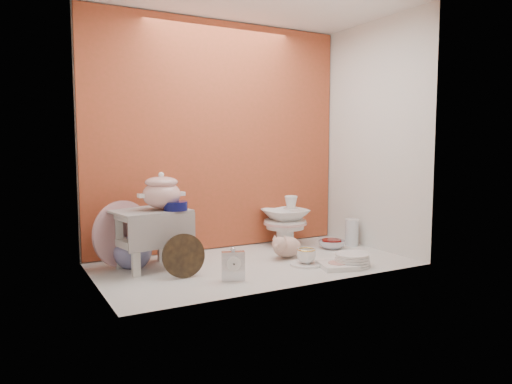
# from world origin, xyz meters

# --- Properties ---
(ground) EXTENTS (1.80, 1.80, 0.00)m
(ground) POSITION_xyz_m (0.00, 0.00, 0.00)
(ground) COLOR silver
(ground) RESTS_ON ground
(niche_shell) EXTENTS (1.86, 1.03, 1.53)m
(niche_shell) POSITION_xyz_m (0.00, 0.18, 0.93)
(niche_shell) COLOR #B4472D
(niche_shell) RESTS_ON ground
(step_stool) EXTENTS (0.45, 0.40, 0.33)m
(step_stool) POSITION_xyz_m (-0.57, 0.20, 0.17)
(step_stool) COLOR silver
(step_stool) RESTS_ON ground
(soup_tureen) EXTENTS (0.30, 0.30, 0.21)m
(soup_tureen) POSITION_xyz_m (-0.50, 0.16, 0.44)
(soup_tureen) COLOR white
(soup_tureen) RESTS_ON step_stool
(cobalt_bowl) EXTENTS (0.15, 0.15, 0.05)m
(cobalt_bowl) POSITION_xyz_m (-0.44, 0.10, 0.36)
(cobalt_bowl) COLOR #090C48
(cobalt_bowl) RESTS_ON step_stool
(floral_platter) EXTENTS (0.37, 0.18, 0.38)m
(floral_platter) POSITION_xyz_m (-0.69, 0.31, 0.19)
(floral_platter) COLOR silver
(floral_platter) RESTS_ON ground
(blue_white_vase) EXTENTS (0.25, 0.25, 0.23)m
(blue_white_vase) POSITION_xyz_m (-0.65, 0.26, 0.11)
(blue_white_vase) COLOR silver
(blue_white_vase) RESTS_ON ground
(lacquer_tray) EXTENTS (0.23, 0.05, 0.23)m
(lacquer_tray) POSITION_xyz_m (-0.47, -0.08, 0.12)
(lacquer_tray) COLOR black
(lacquer_tray) RESTS_ON ground
(mantel_clock) EXTENTS (0.12, 0.08, 0.17)m
(mantel_clock) POSITION_xyz_m (-0.26, -0.25, 0.09)
(mantel_clock) COLOR silver
(mantel_clock) RESTS_ON ground
(plush_pig) EXTENTS (0.25, 0.18, 0.14)m
(plush_pig) POSITION_xyz_m (0.24, 0.03, 0.07)
(plush_pig) COLOR #CFA492
(plush_pig) RESTS_ON ground
(teacup_saucer) EXTENTS (0.24, 0.24, 0.01)m
(teacup_saucer) POSITION_xyz_m (0.24, -0.18, 0.01)
(teacup_saucer) COLOR white
(teacup_saucer) RESTS_ON ground
(gold_rim_teacup) EXTENTS (0.11, 0.11, 0.09)m
(gold_rim_teacup) POSITION_xyz_m (0.24, -0.18, 0.06)
(gold_rim_teacup) COLOR white
(gold_rim_teacup) RESTS_ON teacup_saucer
(lattice_dish) EXTENTS (0.24, 0.24, 0.03)m
(lattice_dish) POSITION_xyz_m (0.36, -0.31, 0.01)
(lattice_dish) COLOR white
(lattice_dish) RESTS_ON ground
(dinner_plate_stack) EXTENTS (0.27, 0.27, 0.07)m
(dinner_plate_stack) POSITION_xyz_m (0.46, -0.32, 0.04)
(dinner_plate_stack) COLOR white
(dinner_plate_stack) RESTS_ON ground
(crystal_bowl) EXTENTS (0.20, 0.20, 0.06)m
(crystal_bowl) POSITION_xyz_m (0.65, 0.11, 0.03)
(crystal_bowl) COLOR silver
(crystal_bowl) RESTS_ON ground
(clear_glass_vase) EXTENTS (0.11, 0.11, 0.18)m
(clear_glass_vase) POSITION_xyz_m (0.83, 0.12, 0.09)
(clear_glass_vase) COLOR silver
(clear_glass_vase) RESTS_ON ground
(porcelain_tower) EXTENTS (0.36, 0.36, 0.35)m
(porcelain_tower) POSITION_xyz_m (0.42, 0.34, 0.17)
(porcelain_tower) COLOR white
(porcelain_tower) RESTS_ON ground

